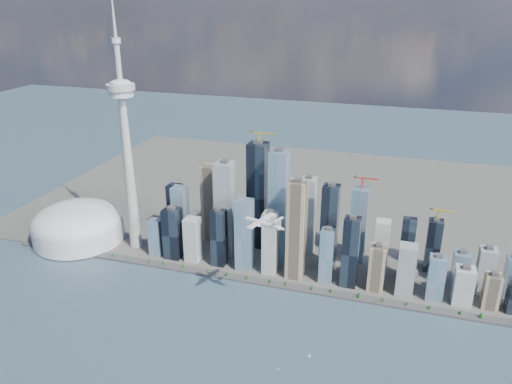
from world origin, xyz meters
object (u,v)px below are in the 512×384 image
(sailboat_east, at_px, (309,355))
(needle_tower, at_px, (126,145))
(dome_stadium, at_px, (78,225))
(sailboat_west, at_px, (278,368))
(airplane, at_px, (263,223))

(sailboat_east, bearing_deg, needle_tower, 162.01)
(needle_tower, bearing_deg, dome_stadium, -175.91)
(dome_stadium, relative_size, sailboat_west, 19.55)
(sailboat_east, bearing_deg, airplane, 154.41)
(airplane, bearing_deg, needle_tower, 170.70)
(dome_stadium, xyz_separation_m, sailboat_west, (542.70, -275.02, -36.15))
(needle_tower, relative_size, sailboat_west, 53.80)
(dome_stadium, bearing_deg, airplane, -18.40)
(airplane, bearing_deg, sailboat_east, -19.25)
(dome_stadium, bearing_deg, sailboat_west, -26.87)
(needle_tower, distance_m, sailboat_east, 554.88)
(needle_tower, bearing_deg, sailboat_east, -28.76)
(dome_stadium, height_order, sailboat_east, dome_stadium)
(sailboat_west, bearing_deg, sailboat_east, 72.69)
(dome_stadium, height_order, airplane, airplane)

